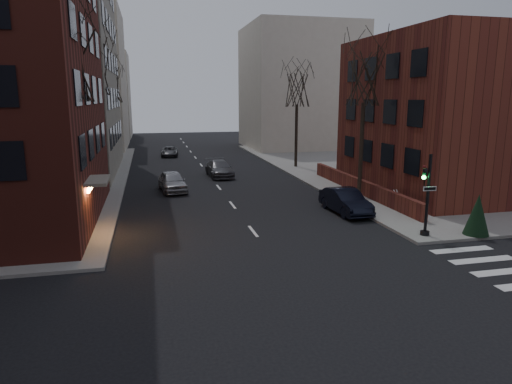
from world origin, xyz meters
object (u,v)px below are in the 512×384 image
car_lane_far (170,152)px  sandwich_board (395,198)px  parked_sedan (345,201)px  car_lane_gray (219,169)px  car_lane_silver (172,181)px  tree_right_b (297,88)px  streetlamp_far (119,121)px  traffic_signal (426,200)px  evergreen_shrub (477,215)px  tree_left_a (64,62)px  tree_left_b (93,67)px  streetlamp_near (100,136)px  tree_right_a (365,78)px  tree_left_c (109,85)px

car_lane_far → sandwich_board: (12.48, -28.97, 0.10)m
parked_sedan → car_lane_gray: size_ratio=0.93×
car_lane_gray → car_lane_silver: bearing=-130.5°
tree_right_b → car_lane_gray: 11.03m
car_lane_gray → car_lane_far: bearing=101.2°
streetlamp_far → car_lane_far: bearing=18.1°
car_lane_gray → car_lane_far: car_lane_gray is taller
traffic_signal → streetlamp_far: (-16.14, 33.01, 2.33)m
car_lane_silver → evergreen_shrub: size_ratio=2.12×
tree_left_a → tree_right_b: (17.60, 18.00, -0.88)m
sandwich_board → tree_left_b: bearing=171.8°
tree_left_a → tree_left_b: 12.01m
tree_left_b → streetlamp_near: tree_left_b is taller
tree_right_b → tree_right_a: bearing=-90.0°
tree_left_a → car_lane_far: bearing=78.6°
tree_right_b → car_lane_gray: (-8.00, -3.19, -6.89)m
tree_left_b → evergreen_shrub: tree_left_b is taller
tree_right_b → car_lane_silver: bearing=-144.8°
traffic_signal → streetlamp_near: bearing=141.1°
tree_left_c → tree_left_b: bearing=-90.0°
traffic_signal → evergreen_shrub: 2.71m
tree_right_a → sandwich_board: tree_right_a is taller
car_lane_silver → car_lane_gray: car_lane_silver is taller
tree_left_a → tree_left_c: 26.00m
tree_left_a → tree_left_b: (0.00, 12.00, 0.44)m
tree_right_a → evergreen_shrub: tree_right_a is taller
tree_left_a → car_lane_far: tree_left_a is taller
tree_left_b → tree_left_c: bearing=90.0°
car_lane_far → streetlamp_far: bearing=-157.1°
tree_left_c → car_lane_gray: (9.60, -11.19, -7.33)m
sandwich_board → car_lane_far: bearing=136.4°
tree_left_b → tree_right_a: 19.35m
traffic_signal → car_lane_gray: traffic_signal is taller
car_lane_gray → sandwich_board: size_ratio=4.68×
car_lane_silver → sandwich_board: size_ratio=4.22×
tree_right_a → car_lane_far: (-11.61, 25.76, -7.47)m
tree_right_a → parked_sedan: bearing=-126.3°
evergreen_shrub → sandwich_board: bearing=97.5°
tree_left_a → tree_right_a: 18.05m
tree_left_a → car_lane_silver: 13.22m
tree_left_b → traffic_signal: bearing=-45.5°
tree_left_a → car_lane_silver: bearing=60.5°
car_lane_silver → sandwich_board: 15.71m
tree_left_b → parked_sedan: tree_left_b is taller
streetlamp_far → car_lane_silver: (4.68, -18.68, -3.50)m
parked_sedan → tree_left_a: bearing=178.9°
traffic_signal → car_lane_silver: (-11.45, 14.33, -1.17)m
tree_right_a → streetlamp_far: size_ratio=1.55×
tree_left_c → car_lane_far: 10.29m
tree_left_c → parked_sedan: (15.00, -25.54, -7.29)m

